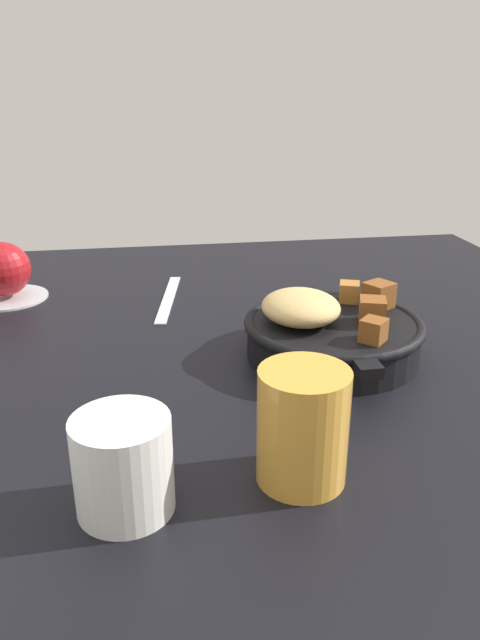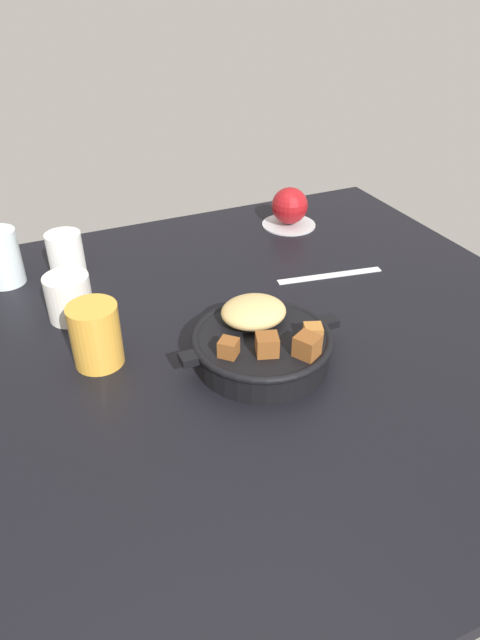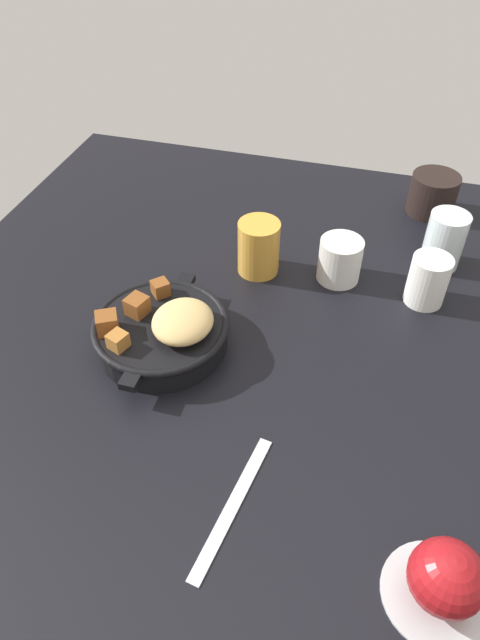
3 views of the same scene
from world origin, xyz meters
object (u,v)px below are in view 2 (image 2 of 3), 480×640
at_px(cast_iron_skillet, 261,342).
at_px(water_glass_tall, 1,257).
at_px(white_creamer_pitcher, 66,255).
at_px(ceramic_mug_white, 69,297).
at_px(juice_glass_amber, 96,335).
at_px(butter_knife, 330,275).
at_px(red_apple, 290,206).

relative_size(cast_iron_skillet, water_glass_tall, 2.45).
bearing_deg(white_creamer_pitcher, cast_iron_skillet, -60.24).
bearing_deg(ceramic_mug_white, cast_iron_skillet, -44.35).
distance_m(juice_glass_amber, water_glass_tall, 0.32).
bearing_deg(juice_glass_amber, white_creamer_pitcher, 88.94).
xyz_separation_m(butter_knife, water_glass_tall, (-0.55, 0.22, 0.05)).
height_order(white_creamer_pitcher, juice_glass_amber, juice_glass_amber).
bearing_deg(ceramic_mug_white, red_apple, 19.88).
distance_m(ceramic_mug_white, white_creamer_pitcher, 0.15).
height_order(cast_iron_skillet, white_creamer_pitcher, white_creamer_pitcher).
height_order(butter_knife, juice_glass_amber, juice_glass_amber).
bearing_deg(butter_knife, ceramic_mug_white, -177.47).
bearing_deg(ceramic_mug_white, white_creamer_pitcher, 81.93).
bearing_deg(white_creamer_pitcher, water_glass_tall, 168.67).
distance_m(white_creamer_pitcher, juice_glass_amber, 0.28).
relative_size(cast_iron_skillet, juice_glass_amber, 2.60).
bearing_deg(cast_iron_skillet, ceramic_mug_white, 135.65).
bearing_deg(white_creamer_pitcher, ceramic_mug_white, -98.07).
height_order(red_apple, juice_glass_amber, juice_glass_amber).
bearing_deg(white_creamer_pitcher, red_apple, 4.33).
bearing_deg(ceramic_mug_white, butter_knife, -6.64).
bearing_deg(cast_iron_skillet, red_apple, 56.93).
relative_size(white_creamer_pitcher, juice_glass_amber, 0.89).
xyz_separation_m(juice_glass_amber, water_glass_tall, (-0.10, 0.30, 0.00)).
height_order(cast_iron_skillet, butter_knife, cast_iron_skillet).
height_order(ceramic_mug_white, white_creamer_pitcher, white_creamer_pitcher).
bearing_deg(water_glass_tall, juice_glass_amber, -71.36).
xyz_separation_m(cast_iron_skillet, butter_knife, (0.23, 0.17, -0.03)).
distance_m(cast_iron_skillet, juice_glass_amber, 0.24).
height_order(cast_iron_skillet, juice_glass_amber, juice_glass_amber).
relative_size(butter_knife, white_creamer_pitcher, 2.38).
relative_size(butter_knife, juice_glass_amber, 2.12).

